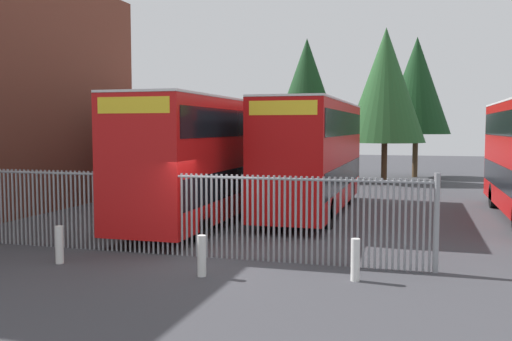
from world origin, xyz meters
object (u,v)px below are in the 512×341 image
object	(u,v)px
bollard_near_left	(59,245)
bollard_near_right	(355,260)
double_decker_bus_near_gate	(206,155)
double_decker_bus_far_back	(195,147)
bollard_center_front	(202,256)
double_decker_bus_behind_fence_left	(314,152)

from	to	relation	value
bollard_near_left	bollard_near_right	world-z (taller)	same
double_decker_bus_near_gate	double_decker_bus_far_back	bearing A→B (deg)	114.81
bollard_near_left	bollard_center_front	bearing A→B (deg)	-2.52
bollard_near_left	bollard_near_right	size ratio (longest dim) A/B	1.00
double_decker_bus_near_gate	double_decker_bus_behind_fence_left	world-z (taller)	same
double_decker_bus_behind_fence_left	bollard_center_front	distance (m)	10.46
double_decker_bus_behind_fence_left	bollard_near_left	world-z (taller)	double_decker_bus_behind_fence_left
double_decker_bus_behind_fence_left	bollard_near_left	xyz separation A→B (m)	(-4.62, -10.08, -1.95)
bollard_near_right	double_decker_bus_near_gate	bearing A→B (deg)	132.63
bollard_near_left	double_decker_bus_behind_fence_left	bearing A→B (deg)	65.37
double_decker_bus_near_gate	double_decker_bus_behind_fence_left	size ratio (longest dim) A/B	1.00
double_decker_bus_far_back	bollard_near_left	distance (m)	15.36
double_decker_bus_far_back	bollard_near_right	xyz separation A→B (m)	(9.77, -14.63, -1.95)
double_decker_bus_far_back	bollard_near_right	size ratio (longest dim) A/B	11.38
bollard_center_front	bollard_near_right	xyz separation A→B (m)	(3.42, 0.57, 0.00)
double_decker_bus_near_gate	bollard_near_left	world-z (taller)	double_decker_bus_near_gate
double_decker_bus_near_gate	bollard_near_left	size ratio (longest dim) A/B	11.38
bollard_center_front	bollard_near_right	size ratio (longest dim) A/B	1.00
double_decker_bus_far_back	double_decker_bus_near_gate	bearing A→B (deg)	-65.19
double_decker_bus_near_gate	bollard_center_front	world-z (taller)	double_decker_bus_near_gate
double_decker_bus_near_gate	double_decker_bus_far_back	xyz separation A→B (m)	(-3.73, 8.08, 0.00)
bollard_center_front	bollard_near_right	bearing A→B (deg)	9.55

